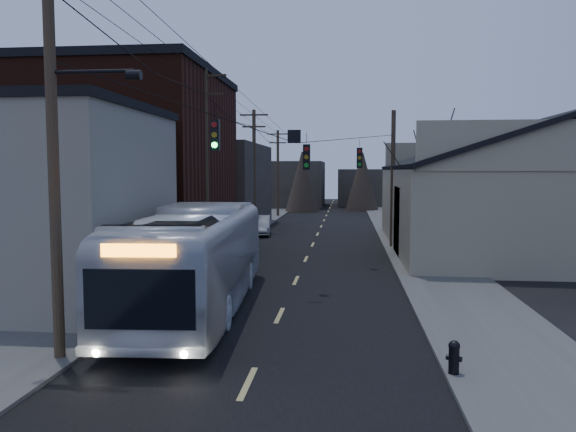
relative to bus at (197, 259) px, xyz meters
name	(u,v)px	position (x,y,z in m)	size (l,w,h in m)	color
ground	(229,423)	(2.92, -8.48, -1.80)	(160.00, 160.00, 0.00)	black
road_surface	(316,237)	(2.92, 21.52, -1.79)	(9.00, 110.00, 0.02)	black
sidewalk_left	(228,236)	(-3.58, 21.52, -1.74)	(4.00, 110.00, 0.12)	#474744
sidewalk_right	(408,238)	(9.42, 21.52, -1.74)	(4.00, 110.00, 0.12)	#474744
building_clapboard	(36,207)	(-6.08, 0.52, 1.70)	(8.00, 8.00, 7.00)	gray
building_brick	(127,167)	(-7.08, 11.52, 3.20)	(10.00, 12.00, 10.00)	black
building_left_far	(207,186)	(-6.58, 27.52, 1.70)	(9.00, 14.00, 7.00)	#2F2A26
warehouse	(526,206)	(15.92, 16.52, 0.90)	(16.16, 20.60, 7.73)	#7F745C
building_far_left	(286,184)	(-3.08, 56.52, 1.20)	(10.00, 12.00, 6.00)	#2F2A26
building_far_right	(381,187)	(9.92, 61.52, 0.70)	(12.00, 14.00, 5.00)	#2F2A26
bare_tree	(429,194)	(9.42, 11.52, 1.80)	(0.40, 0.40, 7.20)	black
utility_lines	(261,168)	(-0.19, 15.66, 3.16)	(11.24, 45.28, 10.50)	#382B1E
bus	(197,259)	(0.00, 0.00, 0.00)	(3.02, 12.90, 3.59)	silver
parked_car	(260,225)	(-1.38, 22.64, -1.07)	(1.54, 4.43, 1.46)	#9EA0A5
fire_hydrant	(454,356)	(7.62, -5.64, -1.26)	(0.38, 0.27, 0.78)	black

